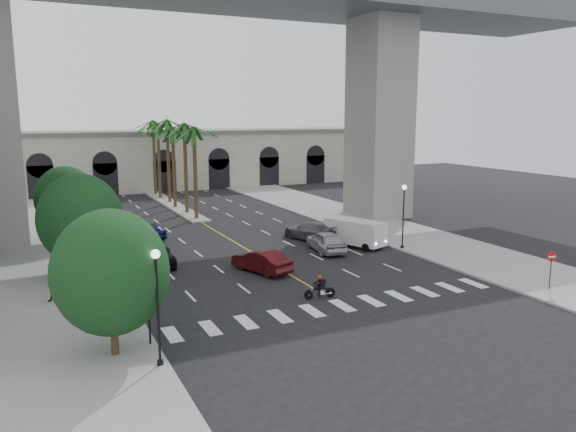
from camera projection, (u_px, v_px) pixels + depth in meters
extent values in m
plane|color=black|center=(329.00, 298.00, 33.91)|extent=(140.00, 140.00, 0.00)
cube|color=gray|center=(48.00, 266.00, 40.83)|extent=(8.00, 100.00, 0.15)
cube|color=gray|center=(388.00, 229.00, 53.58)|extent=(8.00, 100.00, 0.15)
cube|color=gray|center=(173.00, 205.00, 67.60)|extent=(2.00, 24.00, 0.20)
cube|color=silver|center=(143.00, 162.00, 81.97)|extent=(70.00, 10.00, 8.00)
cube|color=slate|center=(141.00, 132.00, 81.20)|extent=(71.00, 10.50, 0.50)
cube|color=gray|center=(379.00, 119.00, 59.40)|extent=(5.00, 6.00, 20.80)
cylinder|color=#47331E|center=(195.00, 175.00, 57.89)|extent=(0.40, 0.40, 9.50)
cylinder|color=#47331E|center=(186.00, 170.00, 61.45)|extent=(0.40, 0.40, 9.80)
cylinder|color=#47331E|center=(174.00, 169.00, 64.91)|extent=(0.40, 0.40, 9.30)
cylinder|color=#47331E|center=(168.00, 163.00, 68.54)|extent=(0.40, 0.40, 10.10)
cylinder|color=#47331E|center=(159.00, 162.00, 72.03)|extent=(0.40, 0.40, 9.60)
cylinder|color=#47331E|center=(154.00, 159.00, 75.67)|extent=(0.40, 0.40, 9.90)
cylinder|color=#382616|center=(114.00, 333.00, 25.52)|extent=(0.36, 0.36, 2.34)
ellipsoid|color=black|center=(111.00, 272.00, 25.00)|extent=(5.20, 5.20, 5.72)
cylinder|color=#382616|center=(83.00, 264.00, 37.04)|extent=(0.36, 0.36, 2.45)
ellipsoid|color=black|center=(80.00, 219.00, 36.49)|extent=(5.44, 5.44, 5.98)
cylinder|color=#382616|center=(68.00, 231.00, 47.70)|extent=(0.36, 0.36, 2.27)
ellipsoid|color=black|center=(66.00, 199.00, 47.19)|extent=(5.04, 5.04, 5.54)
cylinder|color=black|center=(160.00, 364.00, 24.60)|extent=(0.28, 0.28, 0.36)
cylinder|color=black|center=(158.00, 311.00, 24.16)|extent=(0.11, 0.11, 5.00)
sphere|color=white|center=(155.00, 254.00, 23.70)|extent=(0.40, 0.40, 0.40)
cylinder|color=black|center=(98.00, 256.00, 43.23)|extent=(0.28, 0.28, 0.36)
cylinder|color=black|center=(96.00, 225.00, 42.79)|extent=(0.11, 0.11, 5.00)
sphere|color=white|center=(94.00, 192.00, 42.33)|extent=(0.40, 0.40, 0.40)
cylinder|color=black|center=(402.00, 248.00, 45.82)|extent=(0.28, 0.28, 0.36)
cylinder|color=black|center=(403.00, 219.00, 45.38)|extent=(0.11, 0.11, 5.00)
sphere|color=white|center=(404.00, 187.00, 44.92)|extent=(0.40, 0.40, 0.40)
cylinder|color=black|center=(149.00, 312.00, 26.58)|extent=(0.10, 0.10, 3.50)
cube|color=black|center=(148.00, 281.00, 26.30)|extent=(0.25, 0.18, 0.80)
cylinder|color=black|center=(133.00, 288.00, 30.12)|extent=(0.10, 0.10, 3.50)
cube|color=black|center=(132.00, 261.00, 29.85)|extent=(0.25, 0.18, 0.80)
cylinder|color=black|center=(309.00, 295.00, 33.60)|extent=(0.59, 0.17, 0.58)
cylinder|color=black|center=(330.00, 292.00, 34.04)|extent=(0.59, 0.17, 0.58)
cube|color=silver|center=(321.00, 292.00, 33.83)|extent=(0.42, 0.32, 0.25)
cube|color=black|center=(318.00, 288.00, 33.73)|extent=(0.56, 0.28, 0.19)
cube|color=black|center=(325.00, 288.00, 33.87)|extent=(0.46, 0.29, 0.12)
cylinder|color=black|center=(312.00, 285.00, 33.57)|extent=(0.09, 0.54, 0.03)
cube|color=black|center=(322.00, 283.00, 33.74)|extent=(0.30, 0.40, 0.51)
cube|color=black|center=(324.00, 282.00, 33.78)|extent=(0.17, 0.31, 0.37)
sphere|color=red|center=(320.00, 277.00, 33.63)|extent=(0.25, 0.25, 0.25)
imported|color=#A2A2A7|center=(326.00, 241.00, 45.15)|extent=(2.69, 5.23, 1.70)
imported|color=#460E11|center=(261.00, 261.00, 39.33)|extent=(3.19, 5.13, 1.59)
imported|color=black|center=(156.00, 256.00, 41.10)|extent=(2.83, 5.30, 1.42)
imported|color=slate|center=(312.00, 231.00, 49.18)|extent=(3.84, 6.34, 1.72)
imported|color=#111350|center=(149.00, 231.00, 49.82)|extent=(2.62, 4.34, 1.38)
cube|color=silver|center=(355.00, 231.00, 46.92)|extent=(3.66, 5.59, 1.94)
cube|color=black|center=(379.00, 233.00, 45.20)|extent=(1.76, 0.86, 0.82)
cylinder|color=black|center=(366.00, 248.00, 45.18)|extent=(0.49, 0.73, 0.68)
cylinder|color=black|center=(379.00, 244.00, 46.49)|extent=(0.49, 0.73, 0.68)
cylinder|color=black|center=(331.00, 240.00, 47.69)|extent=(0.49, 0.73, 0.68)
cylinder|color=black|center=(344.00, 237.00, 49.00)|extent=(0.49, 0.73, 0.68)
imported|color=black|center=(123.00, 289.00, 32.02)|extent=(0.84, 0.75, 1.93)
imported|color=black|center=(55.00, 285.00, 32.67)|extent=(1.10, 0.95, 1.96)
cylinder|color=black|center=(550.00, 272.00, 34.88)|extent=(0.06, 0.06, 2.52)
cylinder|color=red|center=(552.00, 257.00, 34.70)|extent=(0.61, 0.20, 0.63)
cube|color=silver|center=(552.00, 257.00, 34.70)|extent=(0.47, 0.15, 0.10)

